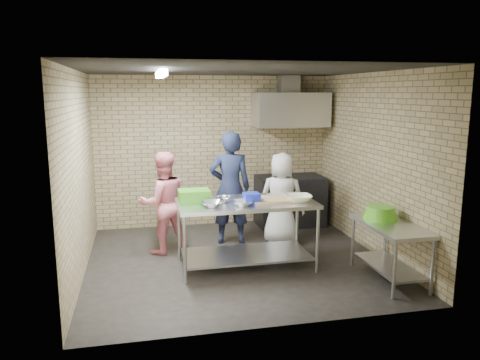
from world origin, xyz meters
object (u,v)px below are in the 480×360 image
(man_navy, at_px, (230,188))
(woman_pink, at_px, (163,203))
(prep_table, at_px, (246,234))
(bottle_green, at_px, (311,114))
(blue_tub, at_px, (251,198))
(bottle_red, at_px, (290,113))
(green_basin, at_px, (380,213))
(woman_white, at_px, (282,198))
(green_crate, at_px, (194,196))
(stove, at_px, (290,201))
(side_counter, at_px, (390,252))

(man_navy, relative_size, woman_pink, 1.17)
(prep_table, xyz_separation_m, bottle_green, (1.72, 2.15, 1.55))
(blue_tub, distance_m, bottle_red, 2.78)
(green_basin, distance_m, woman_pink, 3.13)
(blue_tub, relative_size, bottle_red, 1.16)
(blue_tub, relative_size, woman_white, 0.14)
(green_crate, distance_m, bottle_red, 3.04)
(green_basin, bearing_deg, bottle_red, 97.90)
(stove, relative_size, man_navy, 0.66)
(bottle_red, bearing_deg, woman_pink, -151.65)
(green_basin, bearing_deg, bottle_green, 89.58)
(blue_tub, xyz_separation_m, woman_pink, (-1.13, 0.96, -0.23))
(bottle_green, bearing_deg, woman_pink, -155.19)
(blue_tub, xyz_separation_m, woman_white, (0.74, 1.01, -0.27))
(bottle_green, distance_m, woman_white, 2.01)
(woman_white, bearing_deg, woman_pink, 27.23)
(man_navy, xyz_separation_m, woman_pink, (-1.07, -0.24, -0.13))
(prep_table, height_order, blue_tub, blue_tub)
(stove, bearing_deg, green_basin, -80.24)
(stove, bearing_deg, bottle_red, 78.23)
(bottle_red, distance_m, woman_pink, 3.00)
(blue_tub, xyz_separation_m, bottle_green, (1.67, 2.25, 1.01))
(bottle_green, bearing_deg, blue_tub, -126.47)
(green_basin, height_order, woman_white, woman_white)
(green_basin, relative_size, man_navy, 0.25)
(woman_white, bearing_deg, bottle_red, -86.89)
(stove, height_order, blue_tub, blue_tub)
(prep_table, xyz_separation_m, green_crate, (-0.70, 0.12, 0.55))
(man_navy, bearing_deg, woman_pink, 19.59)
(blue_tub, xyz_separation_m, man_navy, (-0.06, 1.20, -0.10))
(bottle_green, relative_size, woman_white, 0.10)
(stove, bearing_deg, man_navy, -147.55)
(woman_pink, bearing_deg, green_crate, 103.63)
(woman_pink, bearing_deg, prep_table, 127.89)
(bottle_red, bearing_deg, blue_tub, -119.32)
(green_basin, relative_size, bottle_green, 3.07)
(prep_table, distance_m, bottle_red, 2.97)
(blue_tub, xyz_separation_m, bottle_red, (1.27, 2.25, 1.02))
(green_crate, bearing_deg, stove, 42.37)
(blue_tub, height_order, man_navy, man_navy)
(blue_tub, relative_size, man_navy, 0.12)
(bottle_green, xyz_separation_m, woman_pink, (-2.80, -1.29, -1.24))
(side_counter, height_order, green_crate, green_crate)
(stove, relative_size, woman_pink, 0.78)
(man_navy, height_order, woman_white, man_navy)
(green_crate, relative_size, bottle_red, 2.32)
(stove, bearing_deg, prep_table, -123.49)
(stove, xyz_separation_m, blue_tub, (-1.22, -2.01, 0.56))
(green_crate, bearing_deg, green_basin, -16.44)
(side_counter, distance_m, blue_tub, 1.93)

